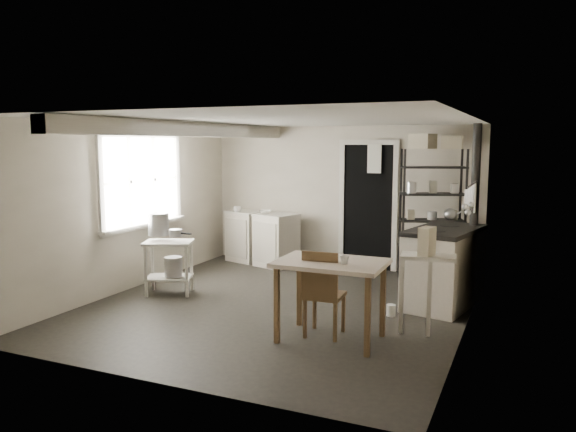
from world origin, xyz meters
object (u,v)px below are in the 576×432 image
at_px(chair, 325,290).
at_px(shelf_rack, 432,217).
at_px(prep_table, 169,265).
at_px(stockpot, 158,224).
at_px(work_table, 331,304).
at_px(flour_sack, 423,265).
at_px(base_cabinets, 262,236).
at_px(stove, 444,271).

bearing_deg(chair, shelf_rack, 74.59).
height_order(prep_table, stockpot, stockpot).
height_order(prep_table, work_table, work_table).
bearing_deg(stockpot, flour_sack, 33.04).
xyz_separation_m(prep_table, flour_sack, (3.01, 2.08, -0.16)).
bearing_deg(base_cabinets, stove, -5.66).
relative_size(shelf_rack, flour_sack, 4.39).
relative_size(work_table, flour_sack, 2.48).
bearing_deg(shelf_rack, stockpot, -167.31).
relative_size(base_cabinets, chair, 1.42).
bearing_deg(flour_sack, shelf_rack, 39.94).
distance_m(base_cabinets, chair, 3.70).
relative_size(stockpot, work_table, 0.27).
distance_m(base_cabinets, flour_sack, 2.74).
bearing_deg(base_cabinets, shelf_rack, 15.14).
xyz_separation_m(base_cabinets, stove, (3.19, -1.33, -0.02)).
bearing_deg(prep_table, work_table, -17.66).
xyz_separation_m(stove, flour_sack, (-0.46, 1.16, -0.20)).
bearing_deg(shelf_rack, flour_sack, -160.64).
bearing_deg(stove, stockpot, -154.31).
distance_m(prep_table, stove, 3.60).
relative_size(shelf_rack, work_table, 1.77).
bearing_deg(stove, prep_table, -153.49).
bearing_deg(work_table, stockpot, 163.09).
height_order(shelf_rack, flour_sack, shelf_rack).
distance_m(stockpot, shelf_rack, 3.92).
bearing_deg(base_cabinets, work_table, -36.13).
relative_size(stockpot, chair, 0.32).
xyz_separation_m(base_cabinets, work_table, (2.31, -3.08, -0.08)).
relative_size(stove, work_table, 1.13).
relative_size(stockpot, shelf_rack, 0.15).
bearing_deg(work_table, flour_sack, 81.78).
distance_m(work_table, flour_sack, 2.94).
relative_size(prep_table, stove, 0.58).
relative_size(base_cabinets, flour_sack, 2.98).
bearing_deg(flour_sack, work_table, -98.22).
height_order(stockpot, base_cabinets, stockpot).
bearing_deg(chair, stove, 55.71).
xyz_separation_m(shelf_rack, chair, (-0.63, -2.88, -0.46)).
distance_m(base_cabinets, shelf_rack, 2.87).
bearing_deg(flour_sack, stove, -68.19).
bearing_deg(stove, chair, -109.51).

